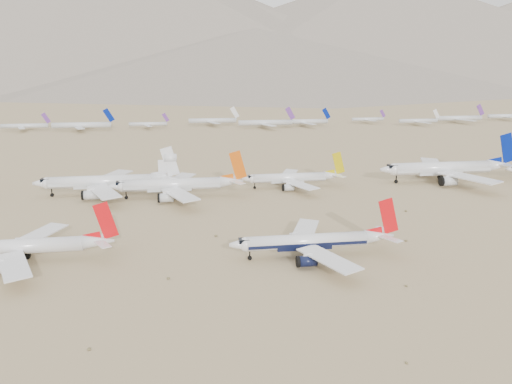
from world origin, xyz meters
TOP-DOWN VIEW (x-y plane):
  - ground at (0.00, 0.00)m, footprint 7000.00×7000.00m
  - main_airliner at (-5.53, -5.77)m, footprint 44.09×43.06m
  - second_airliner at (-80.54, 1.46)m, footprint 44.20×43.20m
  - row2_navy_widebody at (77.03, 73.33)m, footprint 60.18×58.85m
  - row2_gold_tail at (6.79, 72.55)m, footprint 41.87×40.95m
  - row2_orange_tail at (-41.41, 63.45)m, footprint 50.55×49.45m
  - row2_white_trijet at (-68.74, 72.10)m, footprint 53.73×52.51m
  - distant_storage_row at (65.88, 293.68)m, footprint 677.70×66.71m
  - mountain_range at (70.18, 1648.01)m, footprint 7354.00×3024.00m
  - foothills at (526.68, 1100.00)m, footprint 4637.50×1395.00m
  - desert_scrub at (-11.08, -26.49)m, footprint 247.37×121.67m

SIDE VIEW (x-z plane):
  - ground at x=0.00m, z-range 0.00..0.00m
  - desert_scrub at x=-11.08m, z-range -0.03..0.60m
  - row2_gold_tail at x=6.79m, z-range -3.29..11.62m
  - main_airliner at x=-5.53m, z-range -3.50..12.06m
  - second_airliner at x=-80.54m, z-range -3.45..12.22m
  - distant_storage_row at x=65.88m, z-range -3.35..12.21m
  - row2_orange_tail at x=-41.41m, z-range -3.96..14.07m
  - row2_white_trijet at x=-68.74m, z-range -4.01..15.03m
  - row2_navy_widebody at x=77.03m, z-range -4.73..16.68m
  - foothills at x=526.68m, z-range -10.35..144.65m
  - mountain_range at x=70.18m, z-range -44.68..425.32m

